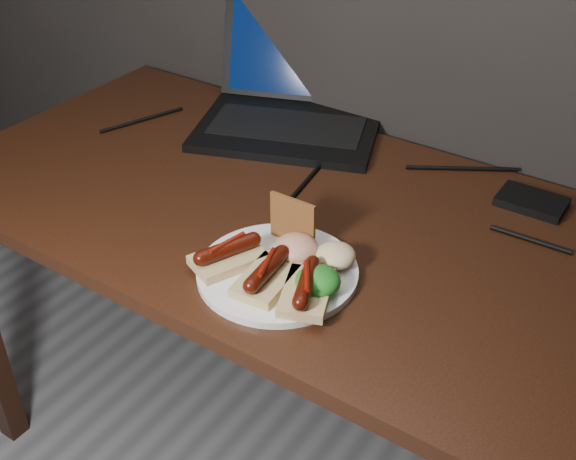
# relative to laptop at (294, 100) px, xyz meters

# --- Properties ---
(desk) EXTENTS (1.40, 0.70, 0.75)m
(desk) POSITION_rel_laptop_xyz_m (0.20, -0.30, -0.14)
(desk) COLOR #351B0D
(desk) RESTS_ON ground
(laptop) EXTENTS (0.48, 0.47, 0.25)m
(laptop) POSITION_rel_laptop_xyz_m (0.00, 0.00, 0.00)
(laptop) COLOR black
(laptop) RESTS_ON desk
(hard_drive) EXTENTS (0.12, 0.08, 0.02)m
(hard_drive) POSITION_rel_laptop_xyz_m (0.55, -0.05, -0.04)
(hard_drive) COLOR black
(hard_drive) RESTS_ON desk
(desk_cables) EXTENTS (0.98, 0.39, 0.01)m
(desk_cables) POSITION_rel_laptop_xyz_m (0.20, -0.14, -0.05)
(desk_cables) COLOR black
(desk_cables) RESTS_ON desk
(plate) EXTENTS (0.28, 0.28, 0.01)m
(plate) POSITION_rel_laptop_xyz_m (0.28, -0.47, -0.05)
(plate) COLOR silver
(plate) RESTS_ON desk
(bread_sausage_left) EXTENTS (0.11, 0.13, 0.04)m
(bread_sausage_left) POSITION_rel_laptop_xyz_m (0.21, -0.51, -0.02)
(bread_sausage_left) COLOR #D7B37E
(bread_sausage_left) RESTS_ON plate
(bread_sausage_center) EXTENTS (0.08, 0.12, 0.04)m
(bread_sausage_center) POSITION_rel_laptop_xyz_m (0.29, -0.51, -0.02)
(bread_sausage_center) COLOR #D7B37E
(bread_sausage_center) RESTS_ON plate
(bread_sausage_right) EXTENTS (0.11, 0.13, 0.04)m
(bread_sausage_right) POSITION_rel_laptop_xyz_m (0.36, -0.51, -0.02)
(bread_sausage_right) COLOR #D7B37E
(bread_sausage_right) RESTS_ON plate
(crispbread) EXTENTS (0.09, 0.01, 0.08)m
(crispbread) POSITION_rel_laptop_xyz_m (0.26, -0.40, 0.00)
(crispbread) COLOR #9A5C2A
(crispbread) RESTS_ON plate
(salad_greens) EXTENTS (0.07, 0.07, 0.04)m
(salad_greens) POSITION_rel_laptop_xyz_m (0.37, -0.49, -0.02)
(salad_greens) COLOR #1A5210
(salad_greens) RESTS_ON plate
(salsa_mound) EXTENTS (0.07, 0.07, 0.04)m
(salsa_mound) POSITION_rel_laptop_xyz_m (0.29, -0.43, -0.02)
(salsa_mound) COLOR maroon
(salsa_mound) RESTS_ON plate
(coleslaw_mound) EXTENTS (0.06, 0.06, 0.04)m
(coleslaw_mound) POSITION_rel_laptop_xyz_m (0.35, -0.41, -0.02)
(coleslaw_mound) COLOR beige
(coleslaw_mound) RESTS_ON plate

